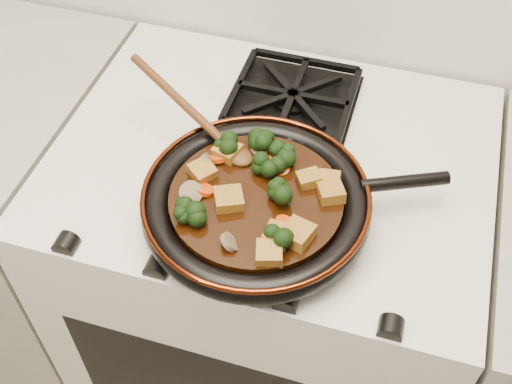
# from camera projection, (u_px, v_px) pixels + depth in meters

# --- Properties ---
(stove) EXTENTS (0.76, 0.60, 0.90)m
(stove) POSITION_uv_depth(u_px,v_px,m) (268.00, 293.00, 1.46)
(stove) COLOR beige
(stove) RESTS_ON ground
(burner_grate_front) EXTENTS (0.23, 0.23, 0.03)m
(burner_grate_front) POSITION_uv_depth(u_px,v_px,m) (248.00, 210.00, 1.02)
(burner_grate_front) COLOR black
(burner_grate_front) RESTS_ON stove
(burner_grate_back) EXTENTS (0.23, 0.23, 0.03)m
(burner_grate_back) POSITION_uv_depth(u_px,v_px,m) (293.00, 98.00, 1.19)
(burner_grate_back) COLOR black
(burner_grate_back) RESTS_ON stove
(skillet) EXTENTS (0.46, 0.36, 0.05)m
(skillet) POSITION_uv_depth(u_px,v_px,m) (257.00, 203.00, 0.99)
(skillet) COLOR black
(skillet) RESTS_ON burner_grate_front
(braising_sauce) EXTENTS (0.27, 0.27, 0.02)m
(braising_sauce) POSITION_uv_depth(u_px,v_px,m) (256.00, 201.00, 0.98)
(braising_sauce) COLOR black
(braising_sauce) RESTS_ON skillet
(tofu_cube_0) EXTENTS (0.05, 0.06, 0.03)m
(tofu_cube_0) POSITION_uv_depth(u_px,v_px,m) (297.00, 234.00, 0.92)
(tofu_cube_0) COLOR olive
(tofu_cube_0) RESTS_ON braising_sauce
(tofu_cube_1) EXTENTS (0.05, 0.05, 0.02)m
(tofu_cube_1) POSITION_uv_depth(u_px,v_px,m) (270.00, 253.00, 0.90)
(tofu_cube_1) COLOR olive
(tofu_cube_1) RESTS_ON braising_sauce
(tofu_cube_2) EXTENTS (0.05, 0.05, 0.02)m
(tofu_cube_2) POSITION_uv_depth(u_px,v_px,m) (202.00, 172.00, 1.00)
(tofu_cube_2) COLOR olive
(tofu_cube_2) RESTS_ON braising_sauce
(tofu_cube_3) EXTENTS (0.05, 0.05, 0.03)m
(tofu_cube_3) POSITION_uv_depth(u_px,v_px,m) (331.00, 193.00, 0.97)
(tofu_cube_3) COLOR olive
(tofu_cube_3) RESTS_ON braising_sauce
(tofu_cube_4) EXTENTS (0.05, 0.05, 0.03)m
(tofu_cube_4) POSITION_uv_depth(u_px,v_px,m) (228.00, 152.00, 1.03)
(tofu_cube_4) COLOR olive
(tofu_cube_4) RESTS_ON braising_sauce
(tofu_cube_5) EXTENTS (0.05, 0.04, 0.02)m
(tofu_cube_5) POSITION_uv_depth(u_px,v_px,m) (309.00, 179.00, 0.99)
(tofu_cube_5) COLOR olive
(tofu_cube_5) RESTS_ON braising_sauce
(tofu_cube_6) EXTENTS (0.06, 0.06, 0.03)m
(tofu_cube_6) POSITION_uv_depth(u_px,v_px,m) (229.00, 200.00, 0.96)
(tofu_cube_6) COLOR olive
(tofu_cube_6) RESTS_ON braising_sauce
(tofu_cube_7) EXTENTS (0.04, 0.03, 0.02)m
(tofu_cube_7) POSITION_uv_depth(u_px,v_px,m) (328.00, 181.00, 0.99)
(tofu_cube_7) COLOR olive
(tofu_cube_7) RESTS_ON braising_sauce
(tofu_cube_8) EXTENTS (0.04, 0.04, 0.03)m
(tofu_cube_8) POSITION_uv_depth(u_px,v_px,m) (277.00, 235.00, 0.92)
(tofu_cube_8) COLOR olive
(tofu_cube_8) RESTS_ON braising_sauce
(broccoli_floret_0) EXTENTS (0.09, 0.09, 0.07)m
(broccoli_floret_0) POSITION_uv_depth(u_px,v_px,m) (191.00, 212.00, 0.94)
(broccoli_floret_0) COLOR black
(broccoli_floret_0) RESTS_ON braising_sauce
(broccoli_floret_1) EXTENTS (0.08, 0.09, 0.07)m
(broccoli_floret_1) POSITION_uv_depth(u_px,v_px,m) (269.00, 167.00, 1.00)
(broccoli_floret_1) COLOR black
(broccoli_floret_1) RESTS_ON braising_sauce
(broccoli_floret_2) EXTENTS (0.08, 0.08, 0.08)m
(broccoli_floret_2) POSITION_uv_depth(u_px,v_px,m) (274.00, 241.00, 0.91)
(broccoli_floret_2) COLOR black
(broccoli_floret_2) RESTS_ON braising_sauce
(broccoli_floret_3) EXTENTS (0.07, 0.07, 0.06)m
(broccoli_floret_3) POSITION_uv_depth(u_px,v_px,m) (278.00, 192.00, 0.97)
(broccoli_floret_3) COLOR black
(broccoli_floret_3) RESTS_ON braising_sauce
(broccoli_floret_4) EXTENTS (0.07, 0.07, 0.06)m
(broccoli_floret_4) POSITION_uv_depth(u_px,v_px,m) (263.00, 141.00, 1.04)
(broccoli_floret_4) COLOR black
(broccoli_floret_4) RESTS_ON braising_sauce
(broccoli_floret_5) EXTENTS (0.09, 0.08, 0.08)m
(broccoli_floret_5) POSITION_uv_depth(u_px,v_px,m) (225.00, 146.00, 1.03)
(broccoli_floret_5) COLOR black
(broccoli_floret_5) RESTS_ON braising_sauce
(broccoli_floret_6) EXTENTS (0.08, 0.09, 0.06)m
(broccoli_floret_6) POSITION_uv_depth(u_px,v_px,m) (284.00, 155.00, 1.02)
(broccoli_floret_6) COLOR black
(broccoli_floret_6) RESTS_ON braising_sauce
(carrot_coin_0) EXTENTS (0.03, 0.03, 0.02)m
(carrot_coin_0) POSITION_uv_depth(u_px,v_px,m) (219.00, 157.00, 1.02)
(carrot_coin_0) COLOR #C93805
(carrot_coin_0) RESTS_ON braising_sauce
(carrot_coin_1) EXTENTS (0.03, 0.03, 0.02)m
(carrot_coin_1) POSITION_uv_depth(u_px,v_px,m) (284.00, 222.00, 0.94)
(carrot_coin_1) COLOR #C93805
(carrot_coin_1) RESTS_ON braising_sauce
(carrot_coin_2) EXTENTS (0.03, 0.03, 0.02)m
(carrot_coin_2) POSITION_uv_depth(u_px,v_px,m) (205.00, 190.00, 0.98)
(carrot_coin_2) COLOR #C93805
(carrot_coin_2) RESTS_ON braising_sauce
(carrot_coin_3) EXTENTS (0.03, 0.03, 0.02)m
(carrot_coin_3) POSITION_uv_depth(u_px,v_px,m) (276.00, 159.00, 1.02)
(carrot_coin_3) COLOR #C93805
(carrot_coin_3) RESTS_ON braising_sauce
(carrot_coin_4) EXTENTS (0.03, 0.03, 0.02)m
(carrot_coin_4) POSITION_uv_depth(u_px,v_px,m) (281.00, 168.00, 1.01)
(carrot_coin_4) COLOR #C93805
(carrot_coin_4) RESTS_ON braising_sauce
(mushroom_slice_0) EXTENTS (0.04, 0.04, 0.03)m
(mushroom_slice_0) POSITION_uv_depth(u_px,v_px,m) (209.00, 162.00, 1.01)
(mushroom_slice_0) COLOR brown
(mushroom_slice_0) RESTS_ON braising_sauce
(mushroom_slice_1) EXTENTS (0.04, 0.04, 0.03)m
(mushroom_slice_1) POSITION_uv_depth(u_px,v_px,m) (229.00, 242.00, 0.91)
(mushroom_slice_1) COLOR brown
(mushroom_slice_1) RESTS_ON braising_sauce
(mushroom_slice_2) EXTENTS (0.04, 0.04, 0.02)m
(mushroom_slice_2) POSITION_uv_depth(u_px,v_px,m) (226.00, 153.00, 1.03)
(mushroom_slice_2) COLOR brown
(mushroom_slice_2) RESTS_ON braising_sauce
(mushroom_slice_3) EXTENTS (0.04, 0.04, 0.03)m
(mushroom_slice_3) POSITION_uv_depth(u_px,v_px,m) (191.00, 193.00, 0.97)
(mushroom_slice_3) COLOR brown
(mushroom_slice_3) RESTS_ON braising_sauce
(mushroom_slice_4) EXTENTS (0.04, 0.04, 0.03)m
(mushroom_slice_4) POSITION_uv_depth(u_px,v_px,m) (259.00, 148.00, 1.04)
(mushroom_slice_4) COLOR brown
(mushroom_slice_4) RESTS_ON braising_sauce
(wooden_spoon) EXTENTS (0.16, 0.10, 0.26)m
(wooden_spoon) POSITION_uv_depth(u_px,v_px,m) (206.00, 125.00, 1.05)
(wooden_spoon) COLOR #47270F
(wooden_spoon) RESTS_ON braising_sauce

